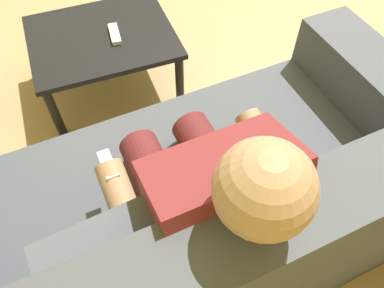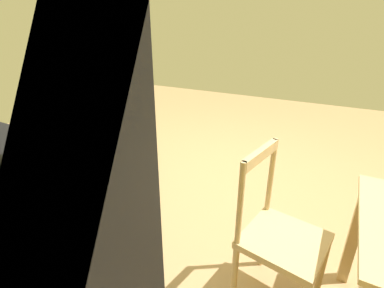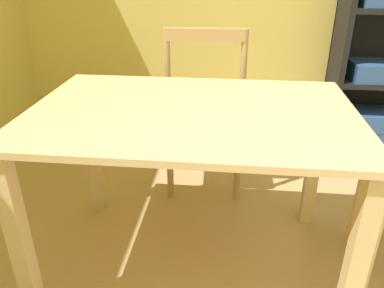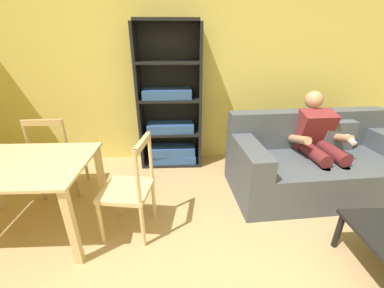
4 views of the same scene
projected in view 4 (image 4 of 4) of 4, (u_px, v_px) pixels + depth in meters
The scene contains 7 objects.
wall_back at pixel (200, 70), 3.32m from camera, with size 6.45×0.12×2.62m, color #DBC660.
couch at pixel (315, 164), 2.85m from camera, with size 2.06×1.08×0.91m.
person_lounging at pixel (318, 141), 2.79m from camera, with size 0.61×0.92×1.15m.
bookshelf at pixel (170, 113), 3.30m from camera, with size 0.85×0.36×1.94m.
dining_table at pixel (17, 175), 2.04m from camera, with size 1.23×0.84×0.75m.
dining_chair_near_wall at pixel (59, 156), 2.73m from camera, with size 0.44×0.44×0.96m.
dining_chair_facing_couch at pixel (130, 189), 2.14m from camera, with size 0.48×0.48×0.95m.
Camera 4 is at (-0.26, -0.68, 1.69)m, focal length 22.17 mm.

